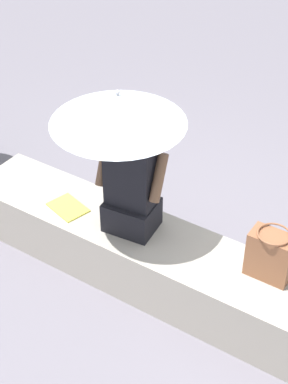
{
  "coord_description": "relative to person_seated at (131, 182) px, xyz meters",
  "views": [
    {
      "loc": [
        1.62,
        -2.64,
        3.18
      ],
      "look_at": [
        -0.1,
        0.01,
        0.79
      ],
      "focal_mm": 56.7,
      "sensor_mm": 36.0,
      "label": 1
    }
  ],
  "objects": [
    {
      "name": "magazine",
      "position": [
        -0.5,
        -0.08,
        -0.38
      ],
      "size": [
        0.32,
        0.27,
        0.01
      ],
      "primitive_type": "cube",
      "rotation": [
        0.0,
        0.0,
        -0.28
      ],
      "color": "#EAE04C",
      "rests_on": "stone_bench"
    },
    {
      "name": "parasol",
      "position": [
        -0.06,
        -0.05,
        0.55
      ],
      "size": [
        0.85,
        0.85,
        1.07
      ],
      "color": "#B7B7BC",
      "rests_on": "stone_bench"
    },
    {
      "name": "person_seated",
      "position": [
        0.0,
        0.0,
        0.0
      ],
      "size": [
        0.49,
        0.32,
        0.9
      ],
      "color": "black",
      "rests_on": "stone_bench"
    },
    {
      "name": "handbag_black",
      "position": [
        0.98,
        0.08,
        -0.22
      ],
      "size": [
        0.28,
        0.21,
        0.34
      ],
      "color": "brown",
      "rests_on": "stone_bench"
    },
    {
      "name": "stone_bench",
      "position": [
        0.21,
        -0.01,
        -0.61
      ],
      "size": [
        3.02,
        0.55,
        0.44
      ],
      "primitive_type": "cube",
      "color": "#A8A093",
      "rests_on": "ground"
    },
    {
      "name": "ground_plane",
      "position": [
        0.21,
        -0.01,
        -0.82
      ],
      "size": [
        14.0,
        14.0,
        0.0
      ],
      "primitive_type": "plane",
      "color": "slate"
    }
  ]
}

